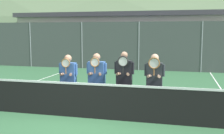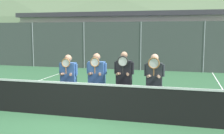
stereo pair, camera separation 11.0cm
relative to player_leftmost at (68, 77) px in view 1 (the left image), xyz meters
The scene contains 13 objects.
ground_plane 1.42m from the player_leftmost, 41.35° to the right, with size 120.00×120.00×0.00m, color #2D5B38.
hill_distant 52.18m from the player_leftmost, 89.19° to the left, with size 140.70×78.17×27.36m.
clubhouse_building 16.27m from the player_leftmost, 84.50° to the left, with size 24.38×5.50×3.92m.
fence_back 9.34m from the player_leftmost, 85.45° to the left, with size 22.25×0.06×2.98m.
tennis_net 1.11m from the player_leftmost, 41.35° to the right, with size 11.35×0.09×1.09m.
court_line_left_sideline 4.32m from the player_leftmost, 146.01° to the left, with size 0.05×16.00×0.01m, color white.
player_leftmost is the anchor object (origin of this frame).
player_center_left 0.88m from the player_leftmost, ahead, with size 0.62×0.34×1.75m.
player_center_right 1.75m from the player_leftmost, ahead, with size 0.57×0.34×1.83m.
player_rightmost 2.60m from the player_leftmost, ahead, with size 0.57×0.34×1.78m.
car_far_left 13.22m from the player_leftmost, 116.88° to the left, with size 4.21×1.99×1.79m.
car_left_of_center 11.96m from the player_leftmost, 94.61° to the left, with size 4.12×2.06×1.78m.
car_center 12.26m from the player_leftmost, 69.25° to the left, with size 4.79×1.97×1.80m.
Camera 1 is at (2.59, -7.17, 2.41)m, focal length 45.00 mm.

